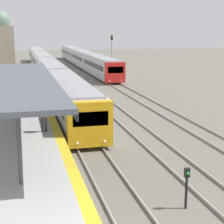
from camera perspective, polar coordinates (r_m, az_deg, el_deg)
The scene contains 7 objects.
platform_canopy at distance 21.13m, azimuth -14.19°, elevation 4.71°, with size 4.00×17.79×3.21m.
person_on_platform at distance 21.78m, azimuth -10.36°, elevation -0.49°, with size 0.40×0.40×1.66m.
train_near at distance 53.55m, azimuth -10.06°, elevation 6.83°, with size 2.59×66.94×2.96m.
train_far at distance 69.16m, azimuth -4.42°, elevation 8.20°, with size 2.53×47.28×2.92m.
signal_post_near at distance 14.69m, azimuth 11.30°, elevation -10.62°, with size 0.20×0.21×1.64m.
signal_mast_far at distance 56.05m, azimuth -0.04°, elevation 9.31°, with size 0.28×0.29×5.90m.
distant_domed_building at distance 63.87m, azimuth -16.46°, elevation 10.03°, with size 4.01×4.01×9.72m.
Camera 1 is at (-3.70, -8.48, 6.73)m, focal length 60.00 mm.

